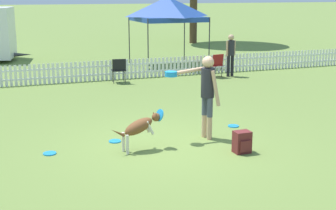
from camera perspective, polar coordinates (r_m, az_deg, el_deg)
The scene contains 12 objects.
ground_plane at distance 9.64m, azimuth 0.35°, elevation -4.79°, with size 240.00×240.00×0.00m, color olive.
handler_person at distance 9.76m, azimuth 4.52°, elevation 2.22°, with size 1.10×0.54×1.76m.
leaping_dog at distance 9.16m, azimuth -3.39°, elevation -2.59°, with size 1.13×0.39×0.78m.
frisbee_near_handler at distance 10.98m, azimuth 7.97°, elevation -2.55°, with size 0.25×0.25×0.02m.
frisbee_near_dog at distance 9.34m, azimuth -14.22°, elevation -5.74°, with size 0.25×0.25×0.02m.
frisbee_midfield at distance 9.84m, azimuth -6.50°, elevation -4.41°, with size 0.25×0.25×0.02m.
backpack_on_grass at distance 9.19m, azimuth 9.03°, elevation -4.49°, with size 0.32×0.28×0.43m.
picket_fence at distance 16.65m, azimuth -9.08°, elevation 4.12°, with size 25.63×0.04×0.70m.
folding_chair_blue_left at distance 17.22m, azimuth 5.84°, elevation 5.08°, with size 0.55×0.57×0.86m.
folding_chair_center at distance 16.11m, azimuth -6.01°, elevation 4.46°, with size 0.53×0.55×0.85m.
canopy_tent_main at distance 19.74m, azimuth -0.03°, elevation 11.63°, with size 2.65×2.65×2.88m.
spectator_standing at distance 17.42m, azimuth 7.65°, elevation 6.50°, with size 0.41×0.27×1.55m.
Camera 1 is at (-3.29, -8.53, 3.03)m, focal length 50.00 mm.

